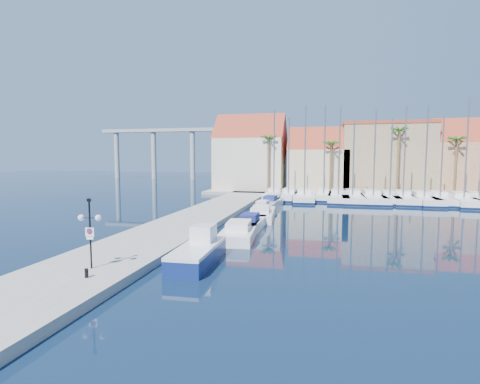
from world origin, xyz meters
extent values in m
plane|color=black|center=(0.00, 0.00, 0.00)|extent=(260.00, 260.00, 0.00)
cube|color=gray|center=(-9.00, 13.50, 0.25)|extent=(6.00, 77.00, 0.50)
cube|color=gray|center=(10.00, 48.00, 0.25)|extent=(54.00, 16.00, 0.50)
cylinder|color=black|center=(-8.47, -2.48, 2.34)|extent=(0.09, 0.09, 3.68)
cylinder|color=black|center=(-8.70, -2.51, 3.17)|extent=(0.46, 0.11, 0.05)
cylinder|color=black|center=(-8.24, -2.45, 3.17)|extent=(0.46, 0.11, 0.05)
sphere|color=white|center=(-8.93, -2.55, 3.17)|extent=(0.33, 0.33, 0.33)
sphere|color=white|center=(-8.01, -2.42, 3.17)|extent=(0.33, 0.33, 0.33)
cube|color=black|center=(-8.47, -2.48, 4.09)|extent=(0.22, 0.14, 0.15)
cube|color=white|center=(-8.46, -2.54, 2.43)|extent=(0.46, 0.09, 0.46)
cylinder|color=red|center=(-8.46, -2.56, 2.48)|extent=(0.31, 0.06, 0.31)
cylinder|color=#1933A5|center=(-8.46, -2.57, 2.48)|extent=(0.22, 0.04, 0.22)
cube|color=white|center=(-8.46, -2.54, 2.11)|extent=(0.37, 0.08, 0.13)
cylinder|color=black|center=(-7.78, -3.87, 0.72)|extent=(0.18, 0.18, 0.44)
cube|color=navy|center=(-3.92, 1.20, 0.45)|extent=(2.18, 6.05, 0.90)
cube|color=white|center=(-3.92, 1.20, 1.00)|extent=(2.18, 6.05, 0.20)
cube|color=white|center=(-3.96, 2.39, 1.55)|extent=(1.35, 1.64, 1.10)
cube|color=white|center=(-3.15, 8.94, 0.40)|extent=(3.06, 7.67, 0.80)
cube|color=white|center=(-3.09, 8.20, 1.10)|extent=(1.91, 2.76, 0.60)
cube|color=white|center=(-3.02, 12.76, 0.40)|extent=(1.95, 6.09, 0.80)
cube|color=navy|center=(-3.02, 12.15, 1.10)|extent=(1.37, 2.13, 0.60)
cube|color=white|center=(-3.01, 18.21, 0.40)|extent=(3.07, 7.68, 0.80)
cube|color=white|center=(-2.94, 17.46, 1.10)|extent=(1.91, 2.77, 0.60)
cube|color=white|center=(-3.53, 22.63, 0.40)|extent=(2.13, 5.44, 0.80)
cube|color=white|center=(-3.57, 22.10, 1.10)|extent=(1.34, 1.95, 0.60)
cube|color=white|center=(-3.47, 28.15, 0.40)|extent=(2.46, 6.47, 0.80)
cube|color=navy|center=(-3.51, 27.52, 1.10)|extent=(1.57, 2.31, 0.60)
cube|color=white|center=(-3.50, 32.66, 0.40)|extent=(2.68, 6.88, 0.80)
cube|color=white|center=(-3.56, 31.99, 1.10)|extent=(1.69, 2.47, 0.60)
cube|color=white|center=(-4.23, 36.13, 0.50)|extent=(3.09, 10.06, 1.00)
cube|color=#0C193F|center=(-4.23, 36.13, 0.18)|extent=(3.15, 10.12, 0.28)
cube|color=white|center=(-4.28, 37.12, 1.30)|extent=(1.96, 3.07, 0.60)
cylinder|color=slate|center=(-4.20, 35.64, 7.08)|extent=(0.20, 0.20, 12.16)
cube|color=white|center=(-2.04, 36.45, 0.50)|extent=(3.29, 9.88, 1.00)
cube|color=#0C193F|center=(-2.04, 36.45, 0.18)|extent=(3.35, 9.94, 0.28)
cube|color=white|center=(-1.96, 37.41, 1.30)|extent=(1.99, 3.04, 0.60)
cylinder|color=slate|center=(-2.07, 35.96, 6.50)|extent=(0.20, 0.20, 11.00)
cube|color=white|center=(0.31, 35.49, 0.50)|extent=(3.34, 11.10, 1.00)
cube|color=#0C193F|center=(0.31, 35.49, 0.18)|extent=(3.40, 11.17, 0.28)
cube|color=white|center=(0.26, 36.59, 1.30)|extent=(2.14, 3.38, 0.60)
cylinder|color=slate|center=(0.33, 34.95, 7.23)|extent=(0.20, 0.20, 12.46)
cube|color=white|center=(3.04, 36.97, 0.50)|extent=(2.40, 8.15, 1.00)
cube|color=#0C193F|center=(3.04, 36.97, 0.18)|extent=(2.46, 8.21, 0.28)
cube|color=white|center=(3.07, 37.78, 1.30)|extent=(1.56, 2.48, 0.60)
cylinder|color=slate|center=(3.03, 36.57, 7.37)|extent=(0.20, 0.20, 12.73)
cube|color=white|center=(5.10, 35.74, 0.50)|extent=(3.12, 11.13, 1.00)
cube|color=#0C193F|center=(5.10, 35.74, 0.18)|extent=(3.18, 11.19, 0.28)
cube|color=white|center=(5.12, 36.84, 1.30)|extent=(2.09, 3.36, 0.60)
cylinder|color=slate|center=(5.09, 35.18, 7.13)|extent=(0.20, 0.20, 12.26)
cube|color=white|center=(7.01, 35.85, 0.50)|extent=(3.07, 11.72, 1.00)
cube|color=#0C193F|center=(7.01, 35.85, 0.18)|extent=(3.13, 11.78, 0.28)
cube|color=white|center=(7.01, 37.02, 1.30)|extent=(2.14, 3.52, 0.60)
cylinder|color=slate|center=(7.01, 35.26, 6.13)|extent=(0.20, 0.20, 10.26)
cube|color=white|center=(9.76, 35.87, 0.50)|extent=(3.52, 11.84, 1.00)
cube|color=#0C193F|center=(9.76, 35.87, 0.18)|extent=(3.58, 11.91, 0.28)
cube|color=white|center=(9.71, 37.04, 1.30)|extent=(2.27, 3.60, 0.60)
cylinder|color=slate|center=(9.78, 35.28, 6.89)|extent=(0.20, 0.20, 11.77)
cube|color=white|center=(11.97, 35.77, 0.50)|extent=(2.78, 9.32, 1.00)
cube|color=#0C193F|center=(11.97, 35.77, 0.18)|extent=(2.84, 9.39, 0.28)
cube|color=white|center=(12.01, 36.70, 1.30)|extent=(1.79, 2.84, 0.60)
cylinder|color=slate|center=(11.95, 35.31, 6.29)|extent=(0.20, 0.20, 10.58)
cube|color=white|center=(13.71, 36.09, 0.50)|extent=(3.32, 11.32, 1.00)
cube|color=#0C193F|center=(13.71, 36.09, 0.18)|extent=(3.38, 11.38, 0.28)
cube|color=white|center=(13.75, 37.21, 1.30)|extent=(2.16, 3.44, 0.60)
cylinder|color=slate|center=(13.69, 35.53, 7.06)|extent=(0.20, 0.20, 12.13)
cube|color=white|center=(16.23, 35.49, 0.50)|extent=(3.25, 10.89, 1.00)
cube|color=#0C193F|center=(16.23, 35.49, 0.18)|extent=(3.31, 10.95, 0.28)
cube|color=white|center=(16.19, 36.57, 1.30)|extent=(2.09, 3.31, 0.60)
cylinder|color=slate|center=(16.26, 34.95, 7.02)|extent=(0.20, 0.20, 12.05)
cube|color=white|center=(18.37, 35.95, 0.50)|extent=(3.52, 10.63, 1.00)
cube|color=#0C193F|center=(18.37, 35.95, 0.18)|extent=(3.58, 10.69, 0.28)
cube|color=white|center=(18.45, 36.99, 1.30)|extent=(2.14, 3.27, 0.60)
cylinder|color=slate|center=(18.33, 35.43, 6.29)|extent=(0.20, 0.20, 10.58)
cube|color=white|center=(21.03, 35.26, 0.50)|extent=(3.88, 11.66, 1.00)
cube|color=#0C193F|center=(21.03, 35.26, 0.18)|extent=(3.95, 11.72, 0.28)
cube|color=white|center=(21.12, 36.41, 1.30)|extent=(2.35, 3.59, 0.60)
cylinder|color=slate|center=(20.98, 34.69, 7.49)|extent=(0.20, 0.20, 12.98)
cube|color=white|center=(22.90, 35.72, 0.50)|extent=(3.35, 10.58, 1.00)
cube|color=#0C193F|center=(22.90, 35.72, 0.18)|extent=(3.41, 10.65, 0.28)
cube|color=white|center=(22.84, 36.76, 1.30)|extent=(2.09, 3.24, 0.60)
cube|color=beige|center=(-10.00, 47.00, 5.00)|extent=(12.00, 9.00, 9.00)
cube|color=maroon|center=(-10.00, 47.00, 9.50)|extent=(12.30, 9.00, 9.00)
cube|color=beige|center=(2.00, 47.00, 4.00)|extent=(10.00, 8.00, 7.00)
cube|color=maroon|center=(2.00, 47.00, 7.50)|extent=(10.30, 8.00, 8.00)
cube|color=#997F5E|center=(13.00, 48.00, 6.00)|extent=(14.00, 10.00, 11.00)
cube|color=maroon|center=(13.00, 48.00, 11.75)|extent=(14.20, 10.20, 0.50)
cube|color=#B2775A|center=(25.00, 47.00, 4.50)|extent=(10.00, 8.00, 8.00)
cube|color=maroon|center=(25.00, 47.00, 8.50)|extent=(10.30, 8.00, 8.00)
cylinder|color=brown|center=(-6.00, 42.00, 5.00)|extent=(0.36, 0.36, 9.00)
sphere|color=#29611B|center=(-6.00, 42.00, 9.35)|extent=(2.60, 2.60, 2.60)
cylinder|color=brown|center=(4.00, 42.00, 4.50)|extent=(0.36, 0.36, 8.00)
sphere|color=#29611B|center=(4.00, 42.00, 8.35)|extent=(2.60, 2.60, 2.60)
cylinder|color=brown|center=(14.00, 42.00, 5.50)|extent=(0.36, 0.36, 10.00)
sphere|color=#29611B|center=(14.00, 42.00, 10.35)|extent=(2.60, 2.60, 2.60)
cylinder|color=brown|center=(22.00, 42.00, 4.75)|extent=(0.36, 0.36, 8.50)
sphere|color=#29611B|center=(22.00, 42.00, 8.85)|extent=(2.60, 2.60, 2.60)
cube|color=#9E9E99|center=(-38.00, 82.00, 14.00)|extent=(48.00, 2.20, 0.90)
cylinder|color=#9E9E99|center=(-58.00, 82.00, 7.00)|extent=(1.40, 1.40, 14.00)
cylinder|color=#9E9E99|center=(-46.00, 82.00, 7.00)|extent=(1.40, 1.40, 14.00)
cylinder|color=#9E9E99|center=(-34.00, 82.00, 7.00)|extent=(1.40, 1.40, 14.00)
cylinder|color=#9E9E99|center=(-22.00, 82.00, 7.00)|extent=(1.40, 1.40, 14.00)
camera|label=1|loc=(3.38, -19.29, 6.29)|focal=28.00mm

